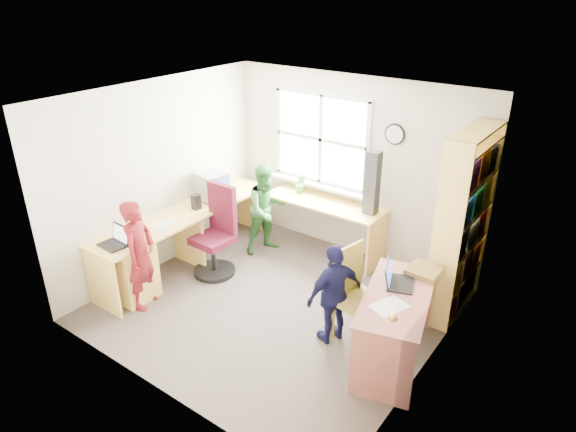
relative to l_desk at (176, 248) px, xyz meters
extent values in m
cube|color=#4B413B|center=(1.31, 0.28, -0.47)|extent=(3.60, 3.40, 0.02)
cube|color=white|center=(1.31, 0.28, 1.95)|extent=(3.60, 3.40, 0.02)
cube|color=beige|center=(1.31, 1.99, 0.74)|extent=(3.60, 0.02, 2.40)
cube|color=beige|center=(1.31, -1.43, 0.74)|extent=(3.60, 0.02, 2.40)
cube|color=beige|center=(-0.50, 0.28, 0.74)|extent=(0.02, 3.40, 2.40)
cube|color=beige|center=(3.12, 0.28, 0.74)|extent=(0.02, 3.40, 2.40)
cube|color=white|center=(0.81, 1.97, 1.04)|extent=(1.40, 0.01, 1.20)
cube|color=white|center=(0.81, 1.96, 1.04)|extent=(1.48, 0.04, 1.28)
cube|color=olive|center=(3.09, -0.77, 0.54)|extent=(0.02, 0.82, 2.00)
sphere|color=gold|center=(3.06, -0.44, 0.54)|extent=(0.07, 0.07, 0.07)
cylinder|color=black|center=(1.86, 1.96, 1.29)|extent=(0.26, 0.03, 0.26)
cylinder|color=white|center=(1.86, 1.95, 1.29)|extent=(0.22, 0.01, 0.22)
cube|color=#FFD565|center=(-0.19, 0.38, 0.28)|extent=(0.60, 2.70, 0.03)
cube|color=#FFD565|center=(1.06, 1.70, 0.28)|extent=(1.65, 0.56, 0.03)
cube|color=#FFD565|center=(-0.19, 0.38, -0.10)|extent=(0.56, 0.03, 0.72)
cube|color=#FFD565|center=(-0.19, -0.94, -0.10)|extent=(0.56, 0.03, 0.72)
cube|color=#FFD565|center=(-0.19, 1.70, -0.10)|extent=(0.56, 0.03, 0.72)
cube|color=#FFD565|center=(1.86, 1.70, -0.10)|extent=(0.03, 0.52, 0.72)
cube|color=#FFD565|center=(-0.19, -0.57, -0.10)|extent=(0.54, 0.45, 0.72)
cube|color=#A86054|center=(2.80, 0.25, 0.27)|extent=(0.91, 1.40, 0.03)
cube|color=#A86054|center=(2.96, -0.36, -0.10)|extent=(0.55, 0.17, 0.71)
cube|color=#A86054|center=(2.64, 0.85, -0.10)|extent=(0.55, 0.17, 0.71)
cube|color=#FFD565|center=(2.96, 0.96, 0.59)|extent=(0.30, 0.02, 2.10)
cube|color=#FFD565|center=(2.96, 1.96, 0.59)|extent=(0.30, 0.02, 2.10)
cube|color=#FFD565|center=(2.96, 1.46, 1.63)|extent=(0.30, 1.00, 0.02)
cube|color=#FFD565|center=(2.96, 1.46, -0.40)|extent=(0.30, 1.00, 0.02)
cube|color=#FFD565|center=(2.96, 1.46, -0.04)|extent=(0.30, 1.00, 0.02)
cube|color=#FFD565|center=(2.96, 1.46, 0.34)|extent=(0.30, 1.00, 0.02)
cube|color=#FFD565|center=(2.96, 1.46, 0.72)|extent=(0.30, 1.00, 0.02)
cube|color=#FFD565|center=(2.96, 1.46, 1.10)|extent=(0.30, 1.00, 0.02)
cube|color=#FFD565|center=(2.96, 1.46, 1.48)|extent=(0.30, 1.00, 0.02)
cube|color=red|center=(2.96, 1.16, -0.25)|extent=(0.25, 0.28, 0.27)
cube|color=#1B4BA5|center=(2.96, 1.48, -0.24)|extent=(0.25, 0.30, 0.29)
cube|color=#21893C|center=(2.96, 1.78, -0.23)|extent=(0.25, 0.26, 0.30)
cube|color=yellow|center=(2.96, 1.16, 0.13)|extent=(0.25, 0.28, 0.30)
cube|color=#803789|center=(2.96, 1.48, 0.14)|extent=(0.25, 0.30, 0.32)
cube|color=orange|center=(2.96, 1.78, 0.12)|extent=(0.25, 0.26, 0.29)
cube|color=#292929|center=(2.96, 1.16, 0.52)|extent=(0.25, 0.28, 0.32)
cube|color=silver|center=(2.96, 1.48, 0.50)|extent=(0.25, 0.30, 0.29)
cube|color=red|center=(2.96, 1.78, 0.51)|extent=(0.25, 0.26, 0.30)
cube|color=#1B4BA5|center=(2.96, 1.16, 0.88)|extent=(0.25, 0.28, 0.29)
cube|color=#21893C|center=(2.96, 1.48, 0.89)|extent=(0.25, 0.30, 0.30)
cube|color=yellow|center=(2.96, 1.78, 0.90)|extent=(0.25, 0.26, 0.32)
cube|color=#803789|center=(2.96, 1.16, 1.27)|extent=(0.25, 0.28, 0.30)
cube|color=orange|center=(2.96, 1.48, 1.28)|extent=(0.25, 0.30, 0.32)
cube|color=#292929|center=(2.96, 1.78, 1.26)|extent=(0.25, 0.26, 0.29)
cylinder|color=black|center=(0.24, 0.39, -0.43)|extent=(0.55, 0.55, 0.05)
cylinder|color=black|center=(0.24, 0.39, -0.21)|extent=(0.06, 0.06, 0.40)
cube|color=#4E0E1F|center=(0.24, 0.39, 0.02)|extent=(0.45, 0.45, 0.09)
cube|color=#4E0E1F|center=(0.24, 0.60, 0.39)|extent=(0.42, 0.08, 0.63)
cylinder|color=olive|center=(2.19, 0.11, -0.21)|extent=(0.05, 0.05, 0.49)
cylinder|color=olive|center=(2.57, 0.03, -0.21)|extent=(0.05, 0.05, 0.49)
cylinder|color=olive|center=(2.27, 0.50, -0.21)|extent=(0.05, 0.05, 0.49)
cylinder|color=olive|center=(2.65, 0.42, -0.21)|extent=(0.05, 0.05, 0.49)
cube|color=olive|center=(2.42, 0.26, 0.05)|extent=(0.54, 0.54, 0.04)
cube|color=olive|center=(2.22, 0.31, 0.33)|extent=(0.12, 0.43, 0.54)
cube|color=#A9AAAE|center=(-0.22, 0.90, 0.30)|extent=(0.32, 0.27, 0.02)
cube|color=#A9AAAE|center=(-0.22, 0.90, 0.49)|extent=(0.44, 0.41, 0.36)
cube|color=#3F72F2|center=(-0.03, 0.85, 0.49)|extent=(0.07, 0.29, 0.26)
cube|color=black|center=(-0.19, -0.73, 0.30)|extent=(0.33, 0.25, 0.02)
cube|color=black|center=(-0.18, -0.61, 0.40)|extent=(0.31, 0.08, 0.20)
cube|color=white|center=(-0.18, -0.62, 0.40)|extent=(0.27, 0.06, 0.17)
cube|color=black|center=(2.74, 0.43, 0.30)|extent=(0.34, 0.40, 0.02)
cube|color=black|center=(2.62, 0.39, 0.41)|extent=(0.17, 0.34, 0.22)
cube|color=#3F72F2|center=(2.63, 0.39, 0.41)|extent=(0.14, 0.29, 0.18)
cube|color=black|center=(-0.16, 0.54, 0.39)|extent=(0.12, 0.12, 0.20)
cube|color=black|center=(-0.20, 1.11, 0.39)|extent=(0.12, 0.12, 0.18)
cube|color=black|center=(1.71, 1.74, 0.70)|extent=(0.16, 0.15, 0.82)
cube|color=red|center=(2.85, 0.75, 0.32)|extent=(0.32, 0.32, 0.06)
cube|color=white|center=(-0.12, -0.07, 0.30)|extent=(0.33, 0.38, 0.00)
cube|color=white|center=(2.82, 0.03, 0.29)|extent=(0.33, 0.39, 0.00)
imported|color=#31732E|center=(0.63, 1.76, 0.43)|extent=(0.18, 0.16, 0.27)
imported|color=maroon|center=(0.07, -0.58, 0.19)|extent=(0.47, 0.56, 1.30)
imported|color=#338034|center=(0.40, 1.28, 0.16)|extent=(0.67, 0.74, 1.24)
imported|color=#13143C|center=(2.16, 0.16, 0.10)|extent=(0.49, 0.70, 1.11)
camera|label=1|loc=(4.36, -3.65, 3.01)|focal=32.00mm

